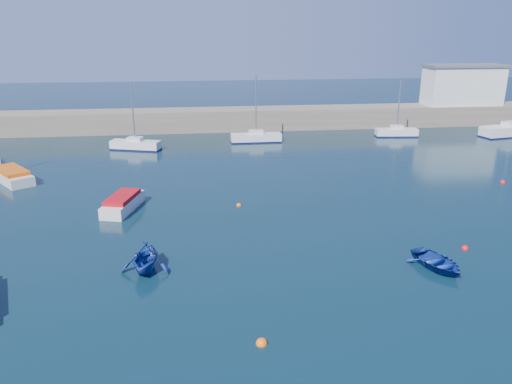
{
  "coord_description": "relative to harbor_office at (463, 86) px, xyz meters",
  "views": [
    {
      "loc": [
        -5.98,
        -17.9,
        12.4
      ],
      "look_at": [
        -1.88,
        14.74,
        1.6
      ],
      "focal_mm": 35.0,
      "sensor_mm": 36.0,
      "label": 1
    }
  ],
  "objects": [
    {
      "name": "ground",
      "position": [
        -30.0,
        -46.0,
        -5.1
      ],
      "size": [
        220.0,
        220.0,
        0.0
      ],
      "primitive_type": "plane",
      "color": "#0A222F",
      "rests_on": "ground"
    },
    {
      "name": "back_wall",
      "position": [
        -30.0,
        0.0,
        -3.8
      ],
      "size": [
        96.0,
        4.5,
        2.6
      ],
      "primitive_type": "cube",
      "color": "#746658",
      "rests_on": "ground"
    },
    {
      "name": "harbor_office",
      "position": [
        0.0,
        0.0,
        0.0
      ],
      "size": [
        10.0,
        4.0,
        5.0
      ],
      "primitive_type": "cube",
      "color": "silver",
      "rests_on": "back_wall"
    },
    {
      "name": "sailboat_5",
      "position": [
        -42.29,
        -10.28,
        -4.55
      ],
      "size": [
        5.53,
        3.07,
        7.11
      ],
      "rotation": [
        0.0,
        0.0,
        1.26
      ],
      "color": "silver",
      "rests_on": "ground"
    },
    {
      "name": "sailboat_6",
      "position": [
        -28.96,
        -8.08,
        -4.56
      ],
      "size": [
        5.76,
        1.67,
        7.58
      ],
      "rotation": [
        0.0,
        0.0,
        1.58
      ],
      "color": "silver",
      "rests_on": "ground"
    },
    {
      "name": "sailboat_7",
      "position": [
        -11.76,
        -7.13,
        -4.56
      ],
      "size": [
        5.09,
        1.88,
        6.68
      ],
      "rotation": [
        0.0,
        0.0,
        1.47
      ],
      "color": "silver",
      "rests_on": "ground"
    },
    {
      "name": "sailboat_8",
      "position": [
        2.31,
        -8.51,
        -4.41
      ],
      "size": [
        8.35,
        3.73,
        10.52
      ],
      "rotation": [
        0.0,
        0.0,
        1.76
      ],
      "color": "silver",
      "rests_on": "ground"
    },
    {
      "name": "motorboat_1",
      "position": [
        -41.26,
        -29.3,
        -4.58
      ],
      "size": [
        2.74,
        4.82,
        1.12
      ],
      "rotation": [
        0.0,
        0.0,
        -0.27
      ],
      "color": "silver",
      "rests_on": "ground"
    },
    {
      "name": "motorboat_2",
      "position": [
        -51.53,
        -20.93,
        -4.57
      ],
      "size": [
        4.78,
        5.55,
        1.13
      ],
      "rotation": [
        0.0,
        0.0,
        0.63
      ],
      "color": "silver",
      "rests_on": "ground"
    },
    {
      "name": "dinghy_center",
      "position": [
        -23.16,
        -40.82,
        -4.75
      ],
      "size": [
        3.24,
        3.9,
        0.7
      ],
      "primitive_type": "imported",
      "rotation": [
        0.0,
        0.0,
        0.28
      ],
      "color": "navy",
      "rests_on": "ground"
    },
    {
      "name": "dinghy_left",
      "position": [
        -38.83,
        -39.21,
        -4.29
      ],
      "size": [
        3.06,
        3.41,
        1.61
      ],
      "primitive_type": "imported",
      "rotation": [
        0.0,
        0.0,
        -0.15
      ],
      "color": "navy",
      "rests_on": "ground"
    },
    {
      "name": "buoy_0",
      "position": [
        -33.55,
        -46.44,
        -5.1
      ],
      "size": [
        0.5,
        0.5,
        0.5
      ],
      "primitive_type": "sphere",
      "color": "orange",
      "rests_on": "ground"
    },
    {
      "name": "buoy_1",
      "position": [
        -20.32,
        -38.66,
        -5.1
      ],
      "size": [
        0.43,
        0.43,
        0.43
      ],
      "primitive_type": "sphere",
      "color": "red",
      "rests_on": "ground"
    },
    {
      "name": "buoy_3",
      "position": [
        -32.92,
        -29.46,
        -5.1
      ],
      "size": [
        0.38,
        0.38,
        0.38
      ],
      "primitive_type": "sphere",
      "color": "orange",
      "rests_on": "ground"
    },
    {
      "name": "buoy_4",
      "position": [
        -10.2,
        -26.49,
        -5.1
      ],
      "size": [
        0.47,
        0.47,
        0.47
      ],
      "primitive_type": "sphere",
      "color": "red",
      "rests_on": "ground"
    }
  ]
}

